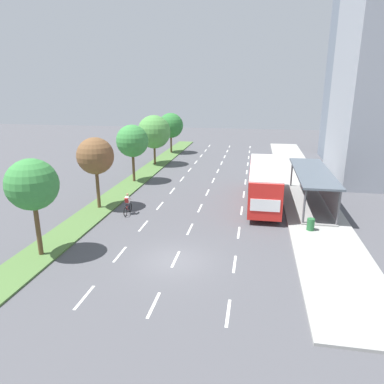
# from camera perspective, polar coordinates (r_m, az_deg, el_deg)

# --- Properties ---
(ground_plane) EXTENTS (140.00, 140.00, 0.00)m
(ground_plane) POSITION_cam_1_polar(r_m,az_deg,el_deg) (21.22, -2.80, -11.03)
(ground_plane) COLOR #4C4C51
(median_strip) EXTENTS (2.60, 52.00, 0.12)m
(median_strip) POSITION_cam_1_polar(r_m,az_deg,el_deg) (41.50, -7.84, 2.81)
(median_strip) COLOR #4C7038
(median_strip) RESTS_ON ground
(sidewalk_right) EXTENTS (4.50, 52.00, 0.15)m
(sidewalk_right) POSITION_cam_1_polar(r_m,az_deg,el_deg) (39.84, 16.97, 1.68)
(sidewalk_right) COLOR #9E9E99
(sidewalk_right) RESTS_ON ground
(lane_divider_left) EXTENTS (0.14, 48.92, 0.01)m
(lane_divider_left) POSITION_cam_1_polar(r_m,az_deg,el_deg) (39.33, -1.62, 2.11)
(lane_divider_left) COLOR white
(lane_divider_left) RESTS_ON ground
(lane_divider_center) EXTENTS (0.14, 48.92, 0.01)m
(lane_divider_center) POSITION_cam_1_polar(r_m,az_deg,el_deg) (38.78, 3.45, 1.88)
(lane_divider_center) COLOR white
(lane_divider_center) RESTS_ON ground
(lane_divider_right) EXTENTS (0.14, 48.92, 0.01)m
(lane_divider_right) POSITION_cam_1_polar(r_m,az_deg,el_deg) (38.55, 8.62, 1.63)
(lane_divider_right) COLOR white
(lane_divider_right) RESTS_ON ground
(bus_shelter) EXTENTS (2.90, 11.16, 2.86)m
(bus_shelter) POSITION_cam_1_polar(r_m,az_deg,el_deg) (31.94, 19.22, 1.20)
(bus_shelter) COLOR gray
(bus_shelter) RESTS_ON sidewalk_right
(bus) EXTENTS (2.54, 11.29, 3.37)m
(bus) POSITION_cam_1_polar(r_m,az_deg,el_deg) (31.24, 11.56, 1.85)
(bus) COLOR red
(bus) RESTS_ON ground
(cyclist) EXTENTS (0.46, 1.82, 1.71)m
(cyclist) POSITION_cam_1_polar(r_m,az_deg,el_deg) (28.74, -10.36, -2.03)
(cyclist) COLOR black
(cyclist) RESTS_ON ground
(median_tree_nearest) EXTENTS (2.99, 2.99, 5.87)m
(median_tree_nearest) POSITION_cam_1_polar(r_m,az_deg,el_deg) (22.13, -24.40, 1.05)
(median_tree_nearest) COLOR brown
(median_tree_nearest) RESTS_ON median_strip
(median_tree_second) EXTENTS (2.99, 2.99, 5.88)m
(median_tree_second) POSITION_cam_1_polar(r_m,az_deg,el_deg) (29.68, -15.33, 5.60)
(median_tree_second) COLOR brown
(median_tree_second) RESTS_ON median_strip
(median_tree_third) EXTENTS (3.36, 3.36, 6.00)m
(median_tree_third) POSITION_cam_1_polar(r_m,az_deg,el_deg) (37.69, -9.61, 8.10)
(median_tree_third) COLOR brown
(median_tree_third) RESTS_ON median_strip
(median_tree_fourth) EXTENTS (4.23, 4.23, 6.31)m
(median_tree_fourth) POSITION_cam_1_polar(r_m,az_deg,el_deg) (46.06, -6.15, 9.61)
(median_tree_fourth) COLOR brown
(median_tree_fourth) RESTS_ON median_strip
(median_tree_fifth) EXTENTS (3.73, 3.73, 5.98)m
(median_tree_fifth) POSITION_cam_1_polar(r_m,az_deg,el_deg) (54.49, -3.43, 10.66)
(median_tree_fifth) COLOR brown
(median_tree_fifth) RESTS_ON median_strip
(trash_bin) EXTENTS (0.52, 0.52, 0.85)m
(trash_bin) POSITION_cam_1_polar(r_m,az_deg,el_deg) (26.26, 18.60, -4.97)
(trash_bin) COLOR #286B38
(trash_bin) RESTS_ON sidewalk_right
(building_mid_right) EXTENTS (6.32, 8.02, 27.60)m
(building_mid_right) POSITION_cam_1_polar(r_m,az_deg,el_deg) (53.93, 25.22, 19.34)
(building_mid_right) COLOR slate
(building_mid_right) RESTS_ON ground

